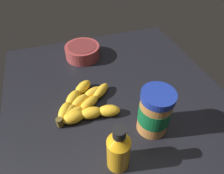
{
  "coord_description": "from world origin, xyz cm",
  "views": [
    {
      "loc": [
        -42.66,
        16.19,
        49.74
      ],
      "look_at": [
        2.01,
        1.4,
        4.55
      ],
      "focal_mm": 31.57,
      "sensor_mm": 36.0,
      "label": 1
    }
  ],
  "objects_px": {
    "small_bowl": "(83,51)",
    "peanut_butter_jar": "(155,112)",
    "honey_bottle": "(118,150)",
    "banana_bunch": "(83,104)"
  },
  "relations": [
    {
      "from": "honey_bottle",
      "to": "banana_bunch",
      "type": "bearing_deg",
      "value": 11.73
    },
    {
      "from": "honey_bottle",
      "to": "small_bowl",
      "type": "xyz_separation_m",
      "value": [
        0.5,
        -0.02,
        -0.04
      ]
    },
    {
      "from": "peanut_butter_jar",
      "to": "small_bowl",
      "type": "xyz_separation_m",
      "value": [
        0.42,
        0.12,
        -0.04
      ]
    },
    {
      "from": "banana_bunch",
      "to": "small_bowl",
      "type": "distance_m",
      "value": 0.29
    },
    {
      "from": "honey_bottle",
      "to": "peanut_butter_jar",
      "type": "bearing_deg",
      "value": -61.11
    },
    {
      "from": "banana_bunch",
      "to": "honey_bottle",
      "type": "distance_m",
      "value": 0.22
    },
    {
      "from": "small_bowl",
      "to": "peanut_butter_jar",
      "type": "bearing_deg",
      "value": -164.63
    },
    {
      "from": "banana_bunch",
      "to": "small_bowl",
      "type": "relative_size",
      "value": 1.42
    },
    {
      "from": "honey_bottle",
      "to": "small_bowl",
      "type": "distance_m",
      "value": 0.5
    },
    {
      "from": "honey_bottle",
      "to": "small_bowl",
      "type": "bearing_deg",
      "value": -1.81
    }
  ]
}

